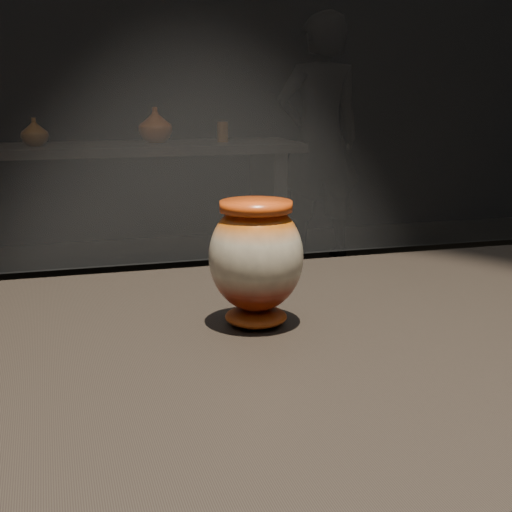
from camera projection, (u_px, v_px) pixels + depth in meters
The scene contains 6 objects.
main_vase at pixel (256, 258), 0.93m from camera, with size 0.15×0.15×0.17m.
back_shelf at pixel (129, 190), 4.14m from camera, with size 2.00×0.60×0.90m.
back_vase_left at pixel (34, 132), 3.90m from camera, with size 0.15×0.15×0.15m, color #914315.
back_vase_mid at pixel (155, 125), 4.15m from camera, with size 0.20×0.20×0.20m, color maroon.
back_vase_right at pixel (223, 132), 4.21m from camera, with size 0.07×0.07×0.12m, color #914315.
visitor at pixel (319, 139), 5.00m from camera, with size 0.63×0.41×1.72m, color black.
Camera 1 is at (-0.31, -0.80, 1.21)m, focal length 50.00 mm.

